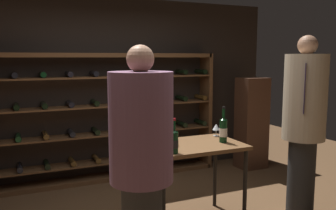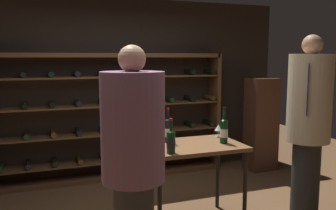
% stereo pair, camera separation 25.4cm
% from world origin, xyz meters
% --- Properties ---
extents(back_wall, '(5.48, 0.10, 2.67)m').
position_xyz_m(back_wall, '(0.00, 2.07, 1.33)').
color(back_wall, black).
rests_on(back_wall, ground).
extents(wine_rack, '(3.37, 0.32, 1.85)m').
position_xyz_m(wine_rack, '(-0.03, 1.86, 0.92)').
color(wine_rack, brown).
rests_on(wine_rack, ground).
extents(tasting_table, '(1.04, 0.70, 0.88)m').
position_xyz_m(tasting_table, '(0.43, 0.06, 0.78)').
color(tasting_table, brown).
rests_on(tasting_table, ground).
extents(person_host_in_suit, '(0.47, 0.47, 2.03)m').
position_xyz_m(person_host_in_suit, '(1.69, -0.22, 1.13)').
color(person_host_in_suit, black).
rests_on(person_host_in_suit, ground).
extents(person_guest_blue_shirt, '(0.51, 0.51, 1.89)m').
position_xyz_m(person_guest_blue_shirt, '(-0.38, -0.60, 1.03)').
color(person_guest_blue_shirt, '#2E2E2E').
rests_on(person_guest_blue_shirt, ground).
extents(display_cabinet, '(0.44, 0.36, 1.47)m').
position_xyz_m(display_cabinet, '(2.26, 1.46, 0.74)').
color(display_cabinet, '#4C2D1E').
rests_on(display_cabinet, ground).
extents(wine_bottle_green_slim, '(0.09, 0.09, 0.34)m').
position_xyz_m(wine_bottle_green_slim, '(0.10, -0.19, 1.00)').
color(wine_bottle_green_slim, black).
rests_on(wine_bottle_green_slim, tasting_table).
extents(wine_bottle_gold_foil, '(0.09, 0.09, 0.39)m').
position_xyz_m(wine_bottle_gold_foil, '(0.77, -0.00, 1.02)').
color(wine_bottle_gold_foil, black).
rests_on(wine_bottle_gold_foil, tasting_table).
extents(wine_bottle_amber_reserve, '(0.07, 0.07, 0.38)m').
position_xyz_m(wine_bottle_amber_reserve, '(0.22, 0.23, 1.02)').
color(wine_bottle_amber_reserve, black).
rests_on(wine_bottle_amber_reserve, tasting_table).
extents(wine_glass_stemmed_center, '(0.09, 0.09, 0.14)m').
position_xyz_m(wine_glass_stemmed_center, '(0.87, 0.30, 0.99)').
color(wine_glass_stemmed_center, silver).
rests_on(wine_glass_stemmed_center, tasting_table).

